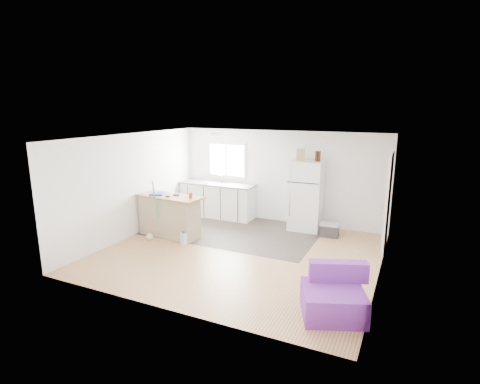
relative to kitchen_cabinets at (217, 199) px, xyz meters
name	(u,v)px	position (x,y,z in m)	size (l,w,h in m)	color
room	(239,197)	(1.69, -2.17, 0.72)	(5.51, 5.01, 2.41)	#9B6B41
vinyl_zone	(234,230)	(0.97, -0.92, -0.48)	(4.05, 2.50, 0.00)	#322B26
window	(227,160)	(0.14, 0.32, 1.07)	(1.18, 0.06, 0.98)	white
interior_door	(388,203)	(4.42, -0.62, 0.54)	(0.11, 0.92, 2.10)	white
ceiling_fixture	(215,134)	(0.49, -0.97, 1.88)	(0.30, 0.30, 0.07)	white
kitchen_cabinets	(217,199)	(0.00, 0.00, 0.00)	(2.12, 0.66, 1.23)	white
peninsula	(169,216)	(-0.24, -1.91, 0.01)	(1.64, 0.75, 0.98)	tan
refrigerator	(306,195)	(2.51, -0.05, 0.38)	(0.79, 0.75, 1.72)	white
cooler	(329,230)	(3.18, -0.35, -0.31)	(0.45, 0.32, 0.33)	#2D2C2F
purple_seat	(334,297)	(3.96, -3.71, -0.22)	(1.11, 1.10, 0.72)	purple
cleaner_jug	(184,239)	(0.37, -2.25, -0.35)	(0.17, 0.15, 0.31)	silver
mop	(151,230)	(-0.48, -2.31, -0.25)	(0.28, 0.39, 1.43)	green
red_cup	(191,195)	(0.36, -1.90, 0.56)	(0.08, 0.08, 0.12)	red
blue_tray	(157,194)	(-0.53, -1.96, 0.52)	(0.30, 0.22, 0.04)	#1233B2
tool_a	(176,195)	(-0.08, -1.84, 0.51)	(0.14, 0.05, 0.03)	black
tool_b	(168,196)	(-0.18, -2.03, 0.51)	(0.10, 0.04, 0.03)	black
cardboard_box	(301,154)	(2.36, -0.12, 1.39)	(0.20, 0.10, 0.30)	tan
bottle_left	(317,156)	(2.74, -0.10, 1.36)	(0.07, 0.07, 0.25)	#371B0A
bottle_right	(319,156)	(2.79, -0.08, 1.36)	(0.07, 0.07, 0.25)	#371B0A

